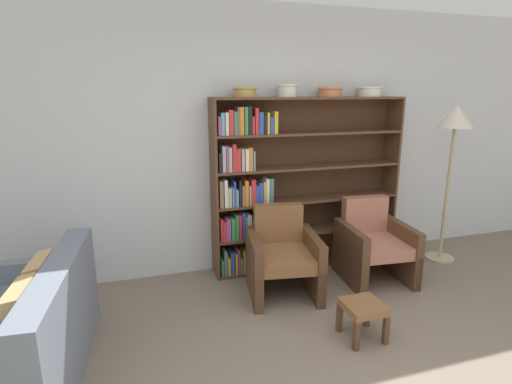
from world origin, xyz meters
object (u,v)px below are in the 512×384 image
(couch, at_px, (11,346))
(armchair_cushioned, at_px, (373,244))
(armchair_leather, at_px, (282,256))
(bowl_slate, at_px, (245,91))
(bowl_terracotta, at_px, (287,90))
(footstool, at_px, (363,310))
(floor_lamp, at_px, (455,129))
(bowl_cream, at_px, (330,91))
(bowl_olive, at_px, (370,91))
(bookshelf, at_px, (287,184))

(couch, xyz_separation_m, armchair_cushioned, (3.13, 0.67, 0.08))
(armchair_leather, bearing_deg, bowl_slate, -60.14)
(bowl_slate, xyz_separation_m, bowl_terracotta, (0.44, -0.00, 0.02))
(footstool, bearing_deg, couch, 174.72)
(armchair_cushioned, relative_size, floor_lamp, 0.46)
(armchair_leather, bearing_deg, bowl_cream, -133.58)
(bowl_slate, distance_m, bowl_terracotta, 0.44)
(bowl_olive, distance_m, floor_lamp, 1.00)
(bowl_cream, relative_size, footstool, 0.86)
(bookshelf, relative_size, couch, 1.32)
(bowl_terracotta, bearing_deg, bowl_olive, 0.00)
(bowl_terracotta, bearing_deg, bowl_slate, 180.00)
(armchair_cushioned, bearing_deg, couch, 17.22)
(bowl_terracotta, height_order, bowl_olive, bowl_terracotta)
(bookshelf, distance_m, bowl_terracotta, 0.97)
(couch, bearing_deg, armchair_cushioned, -73.39)
(bowl_olive, distance_m, armchair_leather, 2.01)
(bowl_olive, height_order, couch, bowl_olive)
(bowl_slate, xyz_separation_m, armchair_cushioned, (1.20, -0.54, -1.52))
(bowl_cream, relative_size, armchair_leather, 0.32)
(bookshelf, xyz_separation_m, couch, (-2.40, -1.22, -0.64))
(bookshelf, relative_size, armchair_leather, 2.56)
(bowl_olive, relative_size, couch, 0.16)
(floor_lamp, distance_m, footstool, 2.39)
(bowl_cream, distance_m, armchair_leather, 1.77)
(bookshelf, xyz_separation_m, armchair_cushioned, (0.74, -0.55, -0.56))
(bowl_terracotta, distance_m, couch, 3.11)
(bookshelf, height_order, footstool, bookshelf)
(armchair_cushioned, distance_m, floor_lamp, 1.55)
(couch, height_order, armchair_cushioned, armchair_cushioned)
(bookshelf, bearing_deg, armchair_cushioned, -36.88)
(bowl_cream, xyz_separation_m, floor_lamp, (1.32, -0.35, -0.39))
(bowl_cream, bearing_deg, bowl_olive, 0.00)
(bowl_olive, bearing_deg, footstool, -120.79)
(bowl_slate, height_order, armchair_leather, bowl_slate)
(bowl_olive, bearing_deg, bowl_cream, 180.00)
(bowl_olive, xyz_separation_m, armchair_leather, (-1.19, -0.54, -1.53))
(bowl_slate, xyz_separation_m, floor_lamp, (2.24, -0.35, -0.39))
(bookshelf, height_order, bowl_cream, bowl_cream)
(footstool, bearing_deg, armchair_cushioned, 53.21)
(bowl_cream, height_order, armchair_leather, bowl_cream)
(bookshelf, distance_m, bowl_slate, 1.06)
(couch, height_order, footstool, couch)
(armchair_leather, bearing_deg, armchair_cushioned, -170.84)
(floor_lamp, relative_size, footstool, 5.85)
(bookshelf, bearing_deg, bowl_terracotta, -155.03)
(bowl_slate, distance_m, footstool, 2.25)
(bowl_cream, relative_size, floor_lamp, 0.15)
(bowl_cream, bearing_deg, bowl_slate, 180.00)
(armchair_leather, relative_size, floor_lamp, 0.46)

